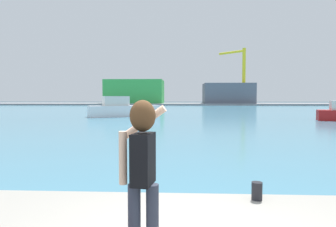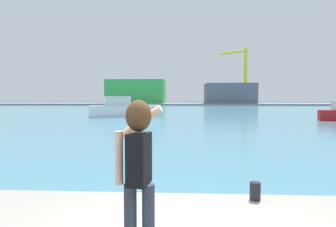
{
  "view_description": "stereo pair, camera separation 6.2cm",
  "coord_description": "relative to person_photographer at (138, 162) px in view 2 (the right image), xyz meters",
  "views": [
    {
      "loc": [
        -0.05,
        -3.46,
        2.33
      ],
      "look_at": [
        -0.6,
        7.36,
        1.75
      ],
      "focal_mm": 32.08,
      "sensor_mm": 36.0,
      "label": 1
    },
    {
      "loc": [
        0.01,
        -3.45,
        2.33
      ],
      "look_at": [
        -0.6,
        7.36,
        1.75
      ],
      "focal_mm": 32.08,
      "sensor_mm": 36.0,
      "label": 2
    }
  ],
  "objects": [
    {
      "name": "boat_moored",
      "position": [
        -6.78,
        32.5,
        -0.72
      ],
      "size": [
        8.42,
        5.6,
        2.45
      ],
      "rotation": [
        0.0,
        0.0,
        0.48
      ],
      "color": "white",
      "rests_on": "harbor_water"
    },
    {
      "name": "harbor_bollard",
      "position": [
        1.72,
        1.95,
        -0.91
      ],
      "size": [
        0.18,
        0.18,
        0.31
      ],
      "primitive_type": "cylinder",
      "color": "black",
      "rests_on": "quay_promenade"
    },
    {
      "name": "harbor_water",
      "position": [
        0.49,
        52.25,
        -1.62
      ],
      "size": [
        140.0,
        100.0,
        0.02
      ],
      "primitive_type": "cube",
      "color": "teal",
      "rests_on": "ground_plane"
    },
    {
      "name": "person_photographer",
      "position": [
        0.0,
        0.0,
        0.0
      ],
      "size": [
        0.53,
        0.56,
        1.74
      ],
      "rotation": [
        0.0,
        0.0,
        1.41
      ],
      "color": "#2D3342",
      "rests_on": "quay_promenade"
    },
    {
      "name": "ground_plane",
      "position": [
        0.49,
        50.25,
        -1.63
      ],
      "size": [
        220.0,
        220.0,
        0.0
      ],
      "primitive_type": "plane",
      "color": "#334751"
    },
    {
      "name": "far_shore_dock",
      "position": [
        0.49,
        92.25,
        -1.38
      ],
      "size": [
        140.0,
        20.0,
        0.5
      ],
      "primitive_type": "cube",
      "color": "gray",
      "rests_on": "ground_plane"
    },
    {
      "name": "warehouse_right",
      "position": [
        14.28,
        91.06,
        1.91
      ],
      "size": [
        14.96,
        12.09,
        6.09
      ],
      "primitive_type": "cube",
      "color": "slate",
      "rests_on": "far_shore_dock"
    },
    {
      "name": "port_crane",
      "position": [
        18.0,
        89.31,
        8.78
      ],
      "size": [
        7.3,
        7.26,
        16.62
      ],
      "color": "yellow",
      "rests_on": "far_shore_dock"
    },
    {
      "name": "warehouse_left",
      "position": [
        -14.87,
        91.89,
        2.51
      ],
      "size": [
        17.85,
        11.94,
        7.3
      ],
      "primitive_type": "cube",
      "color": "green",
      "rests_on": "far_shore_dock"
    }
  ]
}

